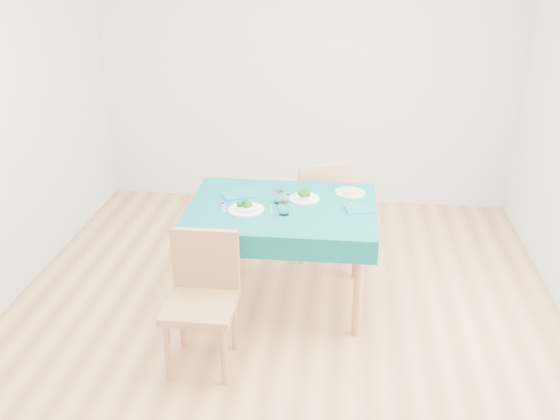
# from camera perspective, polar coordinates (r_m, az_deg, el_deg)

# --- Properties ---
(room_shell) EXTENTS (4.02, 4.52, 2.73)m
(room_shell) POSITION_cam_1_polar(r_m,az_deg,el_deg) (3.88, 0.00, 6.75)
(room_shell) COLOR #A77345
(room_shell) RESTS_ON ground
(table) EXTENTS (1.30, 0.99, 0.76)m
(table) POSITION_cam_1_polar(r_m,az_deg,el_deg) (4.51, 0.16, -4.07)
(table) COLOR #085258
(table) RESTS_ON ground
(chair_near) EXTENTS (0.42, 0.46, 1.05)m
(chair_near) POSITION_cam_1_polar(r_m,az_deg,el_deg) (3.80, -7.37, -7.42)
(chair_near) COLOR #9E734A
(chair_near) RESTS_ON ground
(chair_far) EXTENTS (0.61, 0.63, 1.13)m
(chair_far) POSITION_cam_1_polar(r_m,az_deg,el_deg) (5.17, 3.34, 1.89)
(chair_far) COLOR #9E734A
(chair_far) RESTS_ON ground
(bowl_near) EXTENTS (0.25, 0.25, 0.08)m
(bowl_near) POSITION_cam_1_polar(r_m,az_deg,el_deg) (4.27, -3.11, 0.42)
(bowl_near) COLOR white
(bowl_near) RESTS_ON table
(bowl_far) EXTENTS (0.22, 0.22, 0.07)m
(bowl_far) POSITION_cam_1_polar(r_m,az_deg,el_deg) (4.45, 2.23, 1.38)
(bowl_far) COLOR white
(bowl_far) RESTS_ON table
(fork_near) EXTENTS (0.07, 0.17, 0.00)m
(fork_near) POSITION_cam_1_polar(r_m,az_deg,el_deg) (4.34, -5.17, 0.25)
(fork_near) COLOR silver
(fork_near) RESTS_ON table
(knife_near) EXTENTS (0.05, 0.19, 0.00)m
(knife_near) POSITION_cam_1_polar(r_m,az_deg,el_deg) (4.28, -0.83, -0.01)
(knife_near) COLOR silver
(knife_near) RESTS_ON table
(fork_far) EXTENTS (0.06, 0.20, 0.00)m
(fork_far) POSITION_cam_1_polar(r_m,az_deg,el_deg) (4.46, 0.49, 1.01)
(fork_far) COLOR silver
(fork_far) RESTS_ON table
(knife_far) EXTENTS (0.04, 0.22, 0.00)m
(knife_far) POSITION_cam_1_polar(r_m,az_deg,el_deg) (4.33, 6.60, 0.16)
(knife_far) COLOR silver
(knife_far) RESTS_ON table
(napkin_near) EXTENTS (0.27, 0.23, 0.01)m
(napkin_near) POSITION_cam_1_polar(r_m,az_deg,el_deg) (4.53, -3.80, 1.38)
(napkin_near) COLOR #0B5B61
(napkin_near) RESTS_ON table
(napkin_far) EXTENTS (0.22, 0.18, 0.01)m
(napkin_far) POSITION_cam_1_polar(r_m,az_deg,el_deg) (4.31, 7.32, 0.05)
(napkin_far) COLOR #0B5B61
(napkin_far) RESTS_ON table
(tumbler_center) EXTENTS (0.07, 0.07, 0.09)m
(tumbler_center) POSITION_cam_1_polar(r_m,az_deg,el_deg) (4.38, -0.08, 1.20)
(tumbler_center) COLOR white
(tumbler_center) RESTS_ON table
(tumbler_side) EXTENTS (0.07, 0.07, 0.09)m
(tumbler_side) POSITION_cam_1_polar(r_m,az_deg,el_deg) (4.20, 0.35, 0.14)
(tumbler_side) COLOR white
(tumbler_side) RESTS_ON table
(side_plate) EXTENTS (0.22, 0.22, 0.01)m
(side_plate) POSITION_cam_1_polar(r_m,az_deg,el_deg) (4.59, 6.42, 1.59)
(side_plate) COLOR #AEE26E
(side_plate) RESTS_ON table
(bread_slice) EXTENTS (0.10, 0.10, 0.01)m
(bread_slice) POSITION_cam_1_polar(r_m,az_deg,el_deg) (4.59, 6.43, 1.74)
(bread_slice) COLOR beige
(bread_slice) RESTS_ON side_plate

